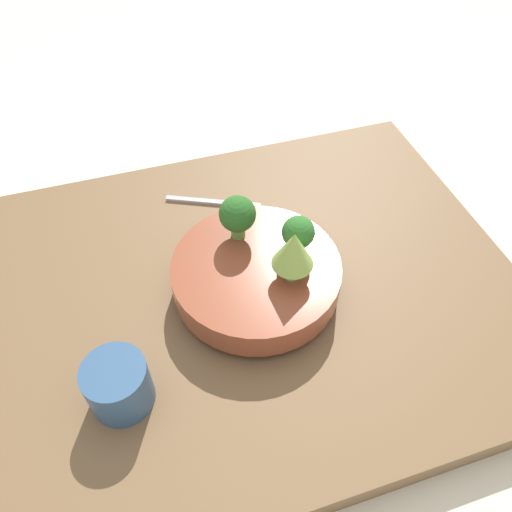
{
  "coord_description": "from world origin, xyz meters",
  "views": [
    {
      "loc": [
        0.11,
        0.47,
        0.68
      ],
      "look_at": [
        -0.03,
        0.01,
        0.13
      ],
      "focal_mm": 35.0,
      "sensor_mm": 36.0,
      "label": 1
    }
  ],
  "objects": [
    {
      "name": "table",
      "position": [
        0.0,
        0.0,
        0.02
      ],
      "size": [
        0.9,
        0.68,
        0.05
      ],
      "color": "brown",
      "rests_on": "ground_plane"
    },
    {
      "name": "cup",
      "position": [
        0.19,
        0.13,
        0.09
      ],
      "size": [
        0.08,
        0.08,
        0.08
      ],
      "color": "#33567F",
      "rests_on": "table"
    },
    {
      "name": "broccoli_floret_left",
      "position": [
        -0.1,
        0.01,
        0.15
      ],
      "size": [
        0.05,
        0.05,
        0.07
      ],
      "color": "#609347",
      "rests_on": "bowl"
    },
    {
      "name": "broccoli_floret_front",
      "position": [
        -0.02,
        -0.05,
        0.15
      ],
      "size": [
        0.06,
        0.06,
        0.07
      ],
      "color": "#6BA34C",
      "rests_on": "bowl"
    },
    {
      "name": "romanesco_piece_far",
      "position": [
        -0.07,
        0.05,
        0.17
      ],
      "size": [
        0.06,
        0.06,
        0.09
      ],
      "color": "#7AB256",
      "rests_on": "bowl"
    },
    {
      "name": "bowl",
      "position": [
        -0.03,
        0.01,
        0.08
      ],
      "size": [
        0.26,
        0.26,
        0.06
      ],
      "color": "brown",
      "rests_on": "table"
    },
    {
      "name": "fork",
      "position": [
        -0.02,
        -0.2,
        0.05
      ],
      "size": [
        0.16,
        0.08,
        0.01
      ],
      "color": "#B2B2B7",
      "rests_on": "table"
    },
    {
      "name": "ground_plane",
      "position": [
        0.0,
        0.0,
        0.0
      ],
      "size": [
        6.0,
        6.0,
        0.0
      ],
      "primitive_type": "plane",
      "color": "beige"
    }
  ]
}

